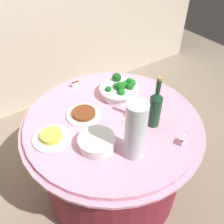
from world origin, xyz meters
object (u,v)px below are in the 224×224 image
broccoli_bowl (120,89)px  wine_bottle (155,108)px  food_plate_stir_fry (84,114)px  plate_stack (97,142)px  serving_tongs (134,120)px  food_plate_fried_egg (52,137)px  decorative_fruit_vase (135,133)px  label_placard_front (183,140)px  label_placard_mid (75,83)px

broccoli_bowl → wine_bottle: bearing=-91.5°
food_plate_stir_fry → plate_stack: bearing=-103.3°
serving_tongs → food_plate_stir_fry: food_plate_stir_fry is taller
food_plate_fried_egg → decorative_fruit_vase: bearing=-46.8°
wine_bottle → decorative_fruit_vase: size_ratio=0.99×
food_plate_fried_egg → label_placard_front: 0.74m
serving_tongs → label_placard_front: size_ratio=3.02×
plate_stack → label_placard_mid: (0.17, 0.58, 0.00)m
broccoli_bowl → food_plate_fried_egg: bearing=-167.3°
label_placard_front → label_placard_mid: bearing=105.8°
wine_bottle → food_plate_fried_egg: size_ratio=1.53×
broccoli_bowl → food_plate_fried_egg: 0.59m
decorative_fruit_vase → broccoli_bowl: bearing=62.3°
decorative_fruit_vase → label_placard_mid: 0.75m
plate_stack → label_placard_mid: plate_stack is taller
broccoli_bowl → decorative_fruit_vase: (-0.25, -0.47, 0.11)m
plate_stack → serving_tongs: bearing=8.2°
food_plate_fried_egg → broccoli_bowl: bearing=12.7°
label_placard_front → label_placard_mid: same height
serving_tongs → plate_stack: bearing=-171.8°
plate_stack → food_plate_stir_fry: plate_stack is taller
plate_stack → wine_bottle: size_ratio=0.62×
serving_tongs → food_plate_stir_fry: (-0.24, 0.22, 0.01)m
plate_stack → food_plate_stir_fry: (0.06, 0.26, -0.02)m
wine_bottle → label_placard_front: wine_bottle is taller
serving_tongs → food_plate_fried_egg: bearing=163.5°
label_placard_front → label_placard_mid: 0.87m
food_plate_stir_fry → label_placard_front: bearing=-56.7°
serving_tongs → label_placard_mid: (-0.13, 0.54, 0.03)m
label_placard_mid → decorative_fruit_vase: bearing=-92.4°
decorative_fruit_vase → food_plate_stir_fry: (-0.07, 0.42, -0.14)m
label_placard_front → label_placard_mid: size_ratio=1.00×
wine_bottle → label_placard_front: 0.24m
serving_tongs → food_plate_stir_fry: bearing=137.4°
serving_tongs → label_placard_mid: bearing=103.8°
label_placard_front → broccoli_bowl: bearing=91.8°
serving_tongs → label_placard_front: 0.32m
plate_stack → decorative_fruit_vase: 0.24m
label_placard_front → decorative_fruit_vase: bearing=159.1°
plate_stack → serving_tongs: 0.30m
label_placard_front → food_plate_fried_egg: bearing=142.9°
food_plate_stir_fry → label_placard_front: size_ratio=4.00×
wine_bottle → food_plate_fried_egg: wine_bottle is taller
plate_stack → label_placard_mid: bearing=73.9°
food_plate_stir_fry → label_placard_mid: label_placard_mid is taller
food_plate_stir_fry → label_placard_front: 0.62m
food_plate_fried_egg → label_placard_mid: size_ratio=4.00×
serving_tongs → label_placard_mid: size_ratio=3.02×
wine_bottle → plate_stack: bearing=173.4°
serving_tongs → food_plate_fried_egg: food_plate_fried_egg is taller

